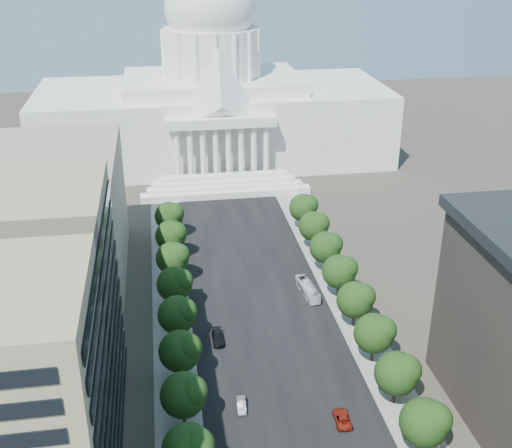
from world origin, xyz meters
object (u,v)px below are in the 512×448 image
car_silver (241,405)px  car_dark_b (218,338)px  car_red (342,418)px  city_bus (308,289)px

car_silver → car_dark_b: bearing=99.2°
car_red → car_dark_b: (-18.11, 26.06, 0.07)m
car_dark_b → car_red: bearing=-55.5°
car_silver → car_red: size_ratio=0.79×
car_silver → city_bus: size_ratio=0.41×
car_silver → city_bus: 40.10m
city_bus → car_dark_b: bearing=-153.0°
car_dark_b → city_bus: size_ratio=0.55×
car_dark_b → city_bus: 26.24m
car_red → car_dark_b: size_ratio=0.96×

